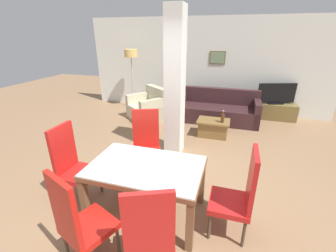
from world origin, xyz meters
TOP-DOWN VIEW (x-y plane):
  - ground_plane at (0.00, 0.00)m, footprint 18.00×18.00m
  - back_wall at (0.00, 4.66)m, footprint 7.20×0.09m
  - divider_pillar at (-0.10, 1.74)m, footprint 0.31×0.39m
  - dining_table at (0.00, 0.00)m, footprint 1.41×0.90m
  - dining_chair_near_left at (-0.35, -0.86)m, footprint 0.60×0.60m
  - dining_chair_near_right at (0.36, -0.81)m, footprint 0.61×0.61m
  - dining_chair_far_left at (-0.35, 0.88)m, footprint 0.60×0.60m
  - dining_chair_head_right at (1.13, 0.00)m, footprint 0.46×0.46m
  - dining_chair_head_left at (-1.11, 0.00)m, footprint 0.46×0.46m
  - sofa at (0.56, 3.79)m, footprint 2.15×0.87m
  - armchair at (-1.31, 3.40)m, footprint 1.26×1.24m
  - coffee_table at (0.56, 2.73)m, footprint 0.73×0.50m
  - bottle at (0.76, 2.66)m, footprint 0.08×0.08m
  - tv_stand at (2.05, 4.38)m, footprint 1.17×0.40m
  - tv_screen at (2.05, 4.38)m, footprint 0.98×0.37m
  - floor_lamp at (-2.14, 4.19)m, footprint 0.39×0.39m

SIDE VIEW (x-z plane):
  - ground_plane at x=0.00m, z-range 0.00..0.00m
  - coffee_table at x=0.56m, z-range 0.01..0.39m
  - tv_stand at x=2.05m, z-range 0.00..0.45m
  - sofa at x=0.56m, z-range -0.13..0.71m
  - armchair at x=-1.31m, z-range -0.14..0.73m
  - bottle at x=0.76m, z-range 0.36..0.63m
  - dining_chair_near_left at x=-0.35m, z-range 0.01..1.13m
  - dining_chair_near_right at x=0.36m, z-range 0.01..1.13m
  - dining_chair_far_left at x=-0.35m, z-range 0.01..1.13m
  - dining_chair_head_right at x=1.13m, z-range 0.01..1.13m
  - dining_chair_head_left at x=-1.11m, z-range 0.01..1.13m
  - dining_table at x=0.00m, z-range 0.21..0.94m
  - tv_screen at x=2.05m, z-range 0.44..1.00m
  - divider_pillar at x=-0.10m, z-range 0.00..2.70m
  - back_wall at x=0.00m, z-range 0.00..2.70m
  - floor_lamp at x=-2.14m, z-range 0.64..2.45m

